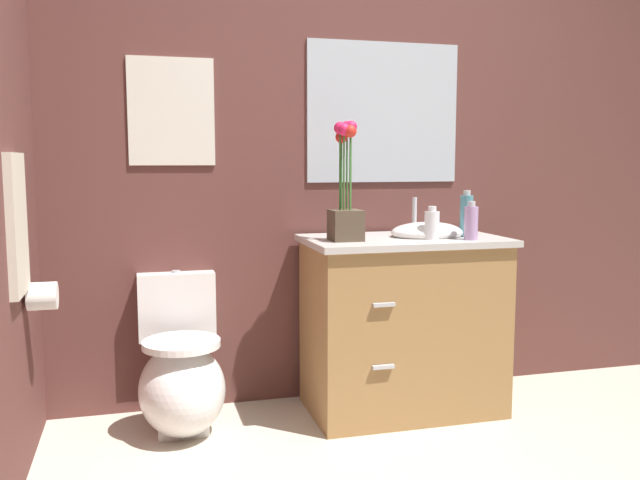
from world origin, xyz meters
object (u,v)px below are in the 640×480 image
(toilet, at_px, (181,377))
(hanging_towel, at_px, (17,224))
(lotion_bottle, at_px, (466,215))
(hand_wash_bottle, at_px, (432,224))
(wall_mirror, at_px, (384,113))
(wall_poster, at_px, (171,112))
(flower_vase, at_px, (346,198))
(toilet_paper_roll, at_px, (42,296))
(soap_bottle, at_px, (471,222))
(vanity_cabinet, at_px, (403,322))

(toilet, xyz_separation_m, hanging_towel, (-0.59, -0.34, 0.73))
(toilet, xyz_separation_m, lotion_bottle, (1.35, -0.07, 0.71))
(hand_wash_bottle, bearing_deg, wall_mirror, 102.97)
(hand_wash_bottle, relative_size, wall_poster, 0.31)
(wall_mirror, distance_m, hanging_towel, 1.82)
(flower_vase, relative_size, hanging_towel, 1.04)
(hanging_towel, bearing_deg, lotion_bottle, 7.84)
(wall_mirror, bearing_deg, lotion_bottle, -48.88)
(toilet, height_order, toilet_paper_roll, toilet_paper_roll)
(hand_wash_bottle, bearing_deg, wall_poster, 160.56)
(hand_wash_bottle, xyz_separation_m, hanging_towel, (-1.74, -0.21, 0.06))
(soap_bottle, bearing_deg, toilet_paper_roll, 179.84)
(toilet, bearing_deg, soap_bottle, -8.75)
(soap_bottle, height_order, lotion_bottle, lotion_bottle)
(wall_poster, distance_m, hanging_towel, 0.97)
(lotion_bottle, bearing_deg, wall_mirror, 131.12)
(wall_poster, bearing_deg, hanging_towel, -134.17)
(lotion_bottle, xyz_separation_m, wall_poster, (-1.35, 0.34, 0.49))
(hanging_towel, bearing_deg, wall_mirror, 20.35)
(soap_bottle, height_order, toilet_paper_roll, soap_bottle)
(flower_vase, xyz_separation_m, wall_mirror, (0.31, 0.35, 0.41))
(soap_bottle, distance_m, toilet_paper_roll, 1.86)
(soap_bottle, bearing_deg, hand_wash_bottle, 158.47)
(flower_vase, relative_size, hand_wash_bottle, 3.53)
(lotion_bottle, bearing_deg, hand_wash_bottle, -163.37)
(flower_vase, height_order, soap_bottle, flower_vase)
(toilet, height_order, flower_vase, flower_vase)
(vanity_cabinet, bearing_deg, hand_wash_bottle, -50.62)
(toilet, xyz_separation_m, vanity_cabinet, (1.05, -0.03, 0.19))
(hanging_towel, relative_size, toilet_paper_roll, 4.73)
(vanity_cabinet, height_order, wall_poster, wall_poster)
(toilet, xyz_separation_m, flower_vase, (0.74, -0.08, 0.80))
(vanity_cabinet, bearing_deg, toilet_paper_roll, -173.91)
(hand_wash_bottle, xyz_separation_m, wall_mirror, (-0.09, 0.40, 0.53))
(wall_mirror, bearing_deg, vanity_cabinet, -89.46)
(vanity_cabinet, relative_size, flower_vase, 1.90)
(soap_bottle, relative_size, wall_mirror, 0.22)
(toilet, height_order, vanity_cabinet, vanity_cabinet)
(toilet, bearing_deg, vanity_cabinet, -1.44)
(vanity_cabinet, relative_size, lotion_bottle, 4.64)
(toilet, distance_m, toilet_paper_roll, 0.72)
(lotion_bottle, height_order, wall_poster, wall_poster)
(soap_bottle, bearing_deg, toilet, 171.25)
(lotion_bottle, relative_size, hand_wash_bottle, 1.44)
(toilet, relative_size, wall_poster, 1.38)
(toilet, bearing_deg, lotion_bottle, -3.17)
(wall_poster, height_order, hanging_towel, wall_poster)
(flower_vase, bearing_deg, soap_bottle, -12.26)
(soap_bottle, bearing_deg, lotion_bottle, 72.09)
(flower_vase, relative_size, toilet_paper_roll, 4.92)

